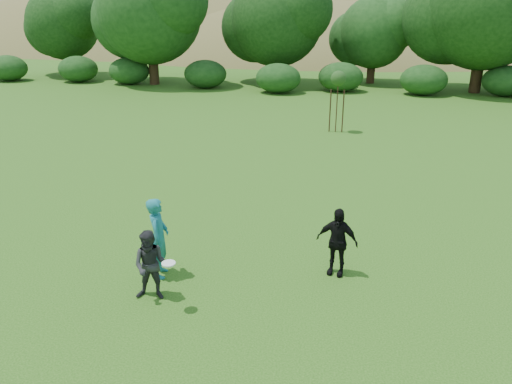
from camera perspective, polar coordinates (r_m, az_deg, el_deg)
ground at (r=10.82m, az=-3.39°, el=-10.99°), size 120.00×120.00×0.00m
player_teal at (r=11.10m, az=-11.07°, el=-5.15°), size 0.58×0.75×1.83m
player_grey at (r=10.35m, az=-11.91°, el=-8.23°), size 0.80×0.66×1.50m
player_black at (r=11.15m, az=9.23°, el=-5.62°), size 0.98×0.55×1.57m
frisbee at (r=9.76m, az=-9.96°, el=-8.04°), size 0.27×0.27×0.03m
sapling at (r=23.70m, az=9.39°, el=12.49°), size 0.70×0.70×2.85m
hillside at (r=79.36m, az=9.61°, el=7.50°), size 150.00×72.00×52.00m
tree_row at (r=37.56m, az=13.88°, el=18.86°), size 53.92×10.38×9.62m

